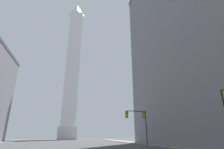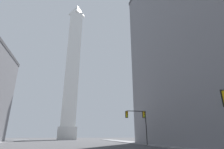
% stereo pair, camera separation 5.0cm
% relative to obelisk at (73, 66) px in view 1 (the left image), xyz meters
% --- Properties ---
extents(sidewalk_right, '(5.00, 104.41, 0.15)m').
position_rel_obelisk_xyz_m(sidewalk_right, '(17.94, -55.69, -37.25)').
color(sidewalk_right, slate).
rests_on(sidewalk_right, ground_plane).
extents(building_right, '(29.13, 38.53, 44.86)m').
position_rel_obelisk_xyz_m(building_right, '(32.22, -62.82, -14.89)').
color(building_right, slate).
rests_on(building_right, ground_plane).
extents(obelisk, '(8.67, 8.67, 77.52)m').
position_rel_obelisk_xyz_m(obelisk, '(0.00, 0.00, 0.00)').
color(obelisk, silver).
rests_on(obelisk, ground_plane).
extents(traffic_light_mid_right, '(4.32, 0.51, 6.44)m').
position_rel_obelisk_xyz_m(traffic_light_mid_right, '(14.25, -56.59, -32.45)').
color(traffic_light_mid_right, black).
rests_on(traffic_light_mid_right, ground_plane).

